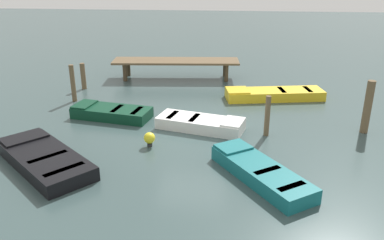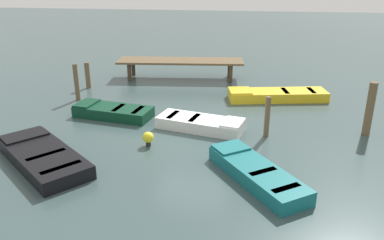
# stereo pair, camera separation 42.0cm
# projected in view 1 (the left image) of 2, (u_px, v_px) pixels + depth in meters

# --- Properties ---
(ground_plane) EXTENTS (80.00, 80.00, 0.00)m
(ground_plane) POSITION_uv_depth(u_px,v_px,m) (192.00, 129.00, 13.89)
(ground_plane) COLOR #384C4C
(dock_segment) EXTENTS (6.41, 2.01, 0.95)m
(dock_segment) POSITION_uv_depth(u_px,v_px,m) (176.00, 62.00, 19.89)
(dock_segment) COLOR brown
(dock_segment) RESTS_ON ground_plane
(rowboat_dark_green) EXTENTS (3.08, 1.64, 0.46)m
(rowboat_dark_green) POSITION_uv_depth(u_px,v_px,m) (111.00, 112.00, 14.87)
(rowboat_dark_green) COLOR #0C3823
(rowboat_dark_green) RESTS_ON ground_plane
(rowboat_white) EXTENTS (3.20, 1.83, 0.46)m
(rowboat_white) POSITION_uv_depth(u_px,v_px,m) (201.00, 123.00, 13.83)
(rowboat_white) COLOR silver
(rowboat_white) RESTS_ON ground_plane
(rowboat_black) EXTENTS (3.69, 3.50, 0.46)m
(rowboat_black) POSITION_uv_depth(u_px,v_px,m) (44.00, 159.00, 11.29)
(rowboat_black) COLOR black
(rowboat_black) RESTS_ON ground_plane
(rowboat_yellow) EXTENTS (4.30, 1.86, 0.46)m
(rowboat_yellow) POSITION_uv_depth(u_px,v_px,m) (274.00, 94.00, 17.01)
(rowboat_yellow) COLOR gold
(rowboat_yellow) RESTS_ON ground_plane
(rowboat_teal) EXTENTS (2.76, 3.35, 0.46)m
(rowboat_teal) POSITION_uv_depth(u_px,v_px,m) (260.00, 172.00, 10.58)
(rowboat_teal) COLOR #14666B
(rowboat_teal) RESTS_ON ground_plane
(mooring_piling_far_right) EXTENTS (0.18, 0.18, 1.40)m
(mooring_piling_far_right) POSITION_uv_depth(u_px,v_px,m) (267.00, 116.00, 13.14)
(mooring_piling_far_right) COLOR brown
(mooring_piling_far_right) RESTS_ON ground_plane
(mooring_piling_mid_right) EXTENTS (0.22, 0.22, 1.21)m
(mooring_piling_mid_right) POSITION_uv_depth(u_px,v_px,m) (83.00, 76.00, 18.26)
(mooring_piling_mid_right) COLOR brown
(mooring_piling_mid_right) RESTS_ON ground_plane
(mooring_piling_near_left) EXTENTS (0.19, 0.19, 1.57)m
(mooring_piling_near_left) POSITION_uv_depth(u_px,v_px,m) (73.00, 83.00, 16.51)
(mooring_piling_near_left) COLOR brown
(mooring_piling_near_left) RESTS_ON ground_plane
(mooring_piling_far_left) EXTENTS (0.27, 0.27, 1.84)m
(mooring_piling_far_left) POSITION_uv_depth(u_px,v_px,m) (368.00, 107.00, 13.31)
(mooring_piling_far_left) COLOR brown
(mooring_piling_far_left) RESTS_ON ground_plane
(marker_buoy) EXTENTS (0.36, 0.36, 0.48)m
(marker_buoy) POSITION_uv_depth(u_px,v_px,m) (149.00, 138.00, 12.45)
(marker_buoy) COLOR #262626
(marker_buoy) RESTS_ON ground_plane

